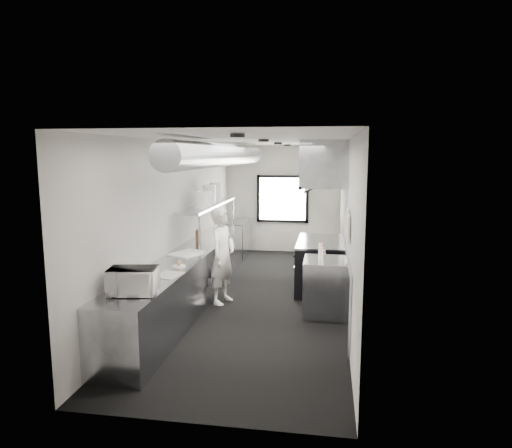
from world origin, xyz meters
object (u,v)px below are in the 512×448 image
at_px(plate_stack_b, 205,198).
at_px(far_work_table, 234,239).
at_px(squeeze_bottle_c, 320,255).
at_px(squeeze_bottle_d, 322,252).
at_px(squeeze_bottle_b, 323,255).
at_px(microwave, 133,281).
at_px(range, 319,265).
at_px(squeeze_bottle_e, 320,249).
at_px(line_cook, 223,256).
at_px(cutting_board, 188,253).
at_px(pass_shelf, 209,206).
at_px(deli_tub_b, 135,277).
at_px(plate_stack_c, 209,194).
at_px(plate_stack_d, 216,192).
at_px(exhaust_hood, 324,164).
at_px(small_plate, 179,266).
at_px(knife_block, 198,236).
at_px(bottle_station, 324,287).
at_px(plate_stack_a, 201,200).
at_px(squeeze_bottle_a, 324,259).
at_px(prep_counter, 190,278).
at_px(deli_tub_a, 136,280).

bearing_deg(plate_stack_b, far_work_table, 89.41).
bearing_deg(plate_stack_b, squeeze_bottle_c, -31.97).
bearing_deg(squeeze_bottle_d, squeeze_bottle_b, -85.76).
relative_size(far_work_table, microwave, 2.27).
distance_m(range, squeeze_bottle_e, 1.19).
distance_m(range, squeeze_bottle_c, 1.54).
bearing_deg(squeeze_bottle_e, line_cook, -178.87).
height_order(line_cook, squeeze_bottle_e, line_cook).
xyz_separation_m(microwave, cutting_board, (-0.03, 2.25, -0.15)).
relative_size(pass_shelf, deli_tub_b, 22.27).
bearing_deg(plate_stack_c, squeeze_bottle_d, -35.30).
distance_m(pass_shelf, range, 2.49).
distance_m(plate_stack_b, plate_stack_d, 0.92).
bearing_deg(microwave, pass_shelf, 81.22).
height_order(microwave, deli_tub_b, microwave).
distance_m(exhaust_hood, far_work_table, 3.88).
xyz_separation_m(exhaust_hood, pass_shelf, (-2.29, 0.30, -0.86)).
bearing_deg(plate_stack_b, squeeze_bottle_d, -27.06).
relative_size(small_plate, knife_block, 0.87).
bearing_deg(deli_tub_b, small_plate, 67.56).
bearing_deg(bottle_station, exhaust_hood, 92.18).
height_order(plate_stack_a, squeeze_bottle_b, plate_stack_a).
relative_size(range, microwave, 3.02).
xyz_separation_m(plate_stack_c, squeeze_bottle_d, (2.32, -1.64, -0.77)).
bearing_deg(cutting_board, plate_stack_d, 91.27).
relative_size(plate_stack_c, plate_stack_d, 0.92).
distance_m(microwave, knife_block, 3.30).
distance_m(squeeze_bottle_a, squeeze_bottle_e, 0.68).
bearing_deg(line_cook, bottle_station, -83.30).
xyz_separation_m(far_work_table, squeeze_bottle_d, (2.26, -3.71, 0.53)).
height_order(range, plate_stack_c, plate_stack_c).
bearing_deg(squeeze_bottle_a, plate_stack_a, 149.45).
bearing_deg(squeeze_bottle_d, microwave, -133.13).
xyz_separation_m(far_work_table, deli_tub_b, (-0.19, -5.52, 0.50)).
bearing_deg(far_work_table, squeeze_bottle_d, -58.69).
xyz_separation_m(squeeze_bottle_a, squeeze_bottle_c, (-0.06, 0.29, -0.01)).
relative_size(plate_stack_b, plate_stack_d, 0.74).
height_order(microwave, plate_stack_d, plate_stack_d).
distance_m(squeeze_bottle_b, squeeze_bottle_c, 0.08).
xyz_separation_m(range, line_cook, (-1.63, -1.10, 0.37)).
bearing_deg(small_plate, bottle_station, 20.60).
bearing_deg(plate_stack_a, squeeze_bottle_c, -25.46).
bearing_deg(squeeze_bottle_d, squeeze_bottle_a, -86.37).
bearing_deg(far_work_table, squeeze_bottle_e, -58.05).
bearing_deg(microwave, prep_counter, 80.91).
bearing_deg(deli_tub_b, microwave, -68.92).
xyz_separation_m(plate_stack_c, squeeze_bottle_e, (2.29, -1.50, -0.76)).
bearing_deg(knife_block, deli_tub_a, -103.50).
bearing_deg(prep_counter, squeeze_bottle_a, -13.33).
xyz_separation_m(deli_tub_b, squeeze_bottle_c, (2.41, 1.57, 0.03)).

